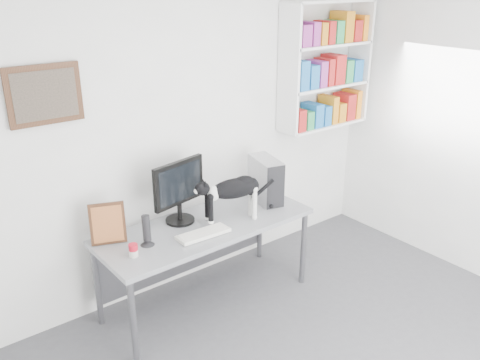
{
  "coord_description": "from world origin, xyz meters",
  "views": [
    {
      "loc": [
        -2.37,
        -1.62,
        2.66
      ],
      "look_at": [
        0.08,
        1.53,
        1.06
      ],
      "focal_mm": 38.0,
      "sensor_mm": 36.0,
      "label": 1
    }
  ],
  "objects_px": {
    "bookshelf": "(326,65)",
    "soup_can": "(133,250)",
    "leaning_print": "(107,223)",
    "keyboard": "(203,234)",
    "pc_tower": "(266,180)",
    "desk": "(207,264)",
    "monitor": "(179,191)",
    "cat": "(233,199)",
    "speaker": "(147,230)"
  },
  "relations": [
    {
      "from": "bookshelf",
      "to": "soup_can",
      "type": "relative_size",
      "value": 12.51
    },
    {
      "from": "cat",
      "to": "speaker",
      "type": "bearing_deg",
      "value": -172.55
    },
    {
      "from": "desk",
      "to": "monitor",
      "type": "relative_size",
      "value": 3.35
    },
    {
      "from": "monitor",
      "to": "leaning_print",
      "type": "bearing_deg",
      "value": 165.85
    },
    {
      "from": "desk",
      "to": "leaning_print",
      "type": "height_order",
      "value": "leaning_print"
    },
    {
      "from": "keyboard",
      "to": "soup_can",
      "type": "bearing_deg",
      "value": 178.35
    },
    {
      "from": "cat",
      "to": "leaning_print",
      "type": "bearing_deg",
      "value": 176.32
    },
    {
      "from": "keyboard",
      "to": "soup_can",
      "type": "relative_size",
      "value": 4.31
    },
    {
      "from": "leaning_print",
      "to": "soup_can",
      "type": "distance_m",
      "value": 0.34
    },
    {
      "from": "monitor",
      "to": "leaning_print",
      "type": "distance_m",
      "value": 0.63
    },
    {
      "from": "leaning_print",
      "to": "soup_can",
      "type": "relative_size",
      "value": 3.35
    },
    {
      "from": "leaning_print",
      "to": "monitor",
      "type": "bearing_deg",
      "value": 19.17
    },
    {
      "from": "pc_tower",
      "to": "leaning_print",
      "type": "relative_size",
      "value": 1.21
    },
    {
      "from": "speaker",
      "to": "cat",
      "type": "distance_m",
      "value": 0.77
    },
    {
      "from": "speaker",
      "to": "soup_can",
      "type": "distance_m",
      "value": 0.2
    },
    {
      "from": "pc_tower",
      "to": "leaning_print",
      "type": "xyz_separation_m",
      "value": [
        -1.47,
        0.13,
        -0.03
      ]
    },
    {
      "from": "monitor",
      "to": "keyboard",
      "type": "distance_m",
      "value": 0.42
    },
    {
      "from": "leaning_print",
      "to": "speaker",
      "type": "bearing_deg",
      "value": -24.14
    },
    {
      "from": "bookshelf",
      "to": "keyboard",
      "type": "xyz_separation_m",
      "value": [
        -1.81,
        -0.48,
        -1.07
      ]
    },
    {
      "from": "leaning_print",
      "to": "desk",
      "type": "bearing_deg",
      "value": 6.92
    },
    {
      "from": "desk",
      "to": "speaker",
      "type": "height_order",
      "value": "speaker"
    },
    {
      "from": "keyboard",
      "to": "pc_tower",
      "type": "distance_m",
      "value": 0.88
    },
    {
      "from": "speaker",
      "to": "cat",
      "type": "xyz_separation_m",
      "value": [
        0.76,
        -0.07,
        0.07
      ]
    },
    {
      "from": "monitor",
      "to": "pc_tower",
      "type": "xyz_separation_m",
      "value": [
        0.85,
        -0.11,
        -0.07
      ]
    },
    {
      "from": "desk",
      "to": "pc_tower",
      "type": "distance_m",
      "value": 0.91
    },
    {
      "from": "keyboard",
      "to": "bookshelf",
      "type": "bearing_deg",
      "value": 17.5
    },
    {
      "from": "cat",
      "to": "bookshelf",
      "type": "bearing_deg",
      "value": 28.88
    },
    {
      "from": "pc_tower",
      "to": "speaker",
      "type": "height_order",
      "value": "pc_tower"
    },
    {
      "from": "leaning_print",
      "to": "pc_tower",
      "type": "bearing_deg",
      "value": 16.5
    },
    {
      "from": "bookshelf",
      "to": "leaning_print",
      "type": "xyz_separation_m",
      "value": [
        -2.45,
        -0.12,
        -0.92
      ]
    },
    {
      "from": "bookshelf",
      "to": "soup_can",
      "type": "distance_m",
      "value": 2.65
    },
    {
      "from": "soup_can",
      "to": "pc_tower",
      "type": "bearing_deg",
      "value": 7.15
    },
    {
      "from": "monitor",
      "to": "keyboard",
      "type": "relative_size",
      "value": 1.27
    },
    {
      "from": "pc_tower",
      "to": "speaker",
      "type": "xyz_separation_m",
      "value": [
        -1.25,
        -0.09,
        -0.07
      ]
    },
    {
      "from": "pc_tower",
      "to": "monitor",
      "type": "bearing_deg",
      "value": -172.74
    },
    {
      "from": "keyboard",
      "to": "pc_tower",
      "type": "relative_size",
      "value": 1.07
    },
    {
      "from": "monitor",
      "to": "pc_tower",
      "type": "height_order",
      "value": "monitor"
    },
    {
      "from": "monitor",
      "to": "soup_can",
      "type": "xyz_separation_m",
      "value": [
        -0.57,
        -0.28,
        -0.22
      ]
    },
    {
      "from": "keyboard",
      "to": "pc_tower",
      "type": "height_order",
      "value": "pc_tower"
    },
    {
      "from": "pc_tower",
      "to": "speaker",
      "type": "bearing_deg",
      "value": -161.73
    },
    {
      "from": "bookshelf",
      "to": "pc_tower",
      "type": "bearing_deg",
      "value": -165.3
    },
    {
      "from": "speaker",
      "to": "leaning_print",
      "type": "bearing_deg",
      "value": 154.12
    },
    {
      "from": "bookshelf",
      "to": "cat",
      "type": "bearing_deg",
      "value": -164.17
    },
    {
      "from": "bookshelf",
      "to": "monitor",
      "type": "distance_m",
      "value": 2.01
    },
    {
      "from": "cat",
      "to": "soup_can",
      "type": "bearing_deg",
      "value": -165.87
    },
    {
      "from": "keyboard",
      "to": "soup_can",
      "type": "height_order",
      "value": "soup_can"
    },
    {
      "from": "keyboard",
      "to": "speaker",
      "type": "distance_m",
      "value": 0.45
    },
    {
      "from": "bookshelf",
      "to": "desk",
      "type": "relative_size",
      "value": 0.68
    },
    {
      "from": "bookshelf",
      "to": "desk",
      "type": "bearing_deg",
      "value": -169.08
    },
    {
      "from": "speaker",
      "to": "soup_can",
      "type": "relative_size",
      "value": 2.56
    }
  ]
}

